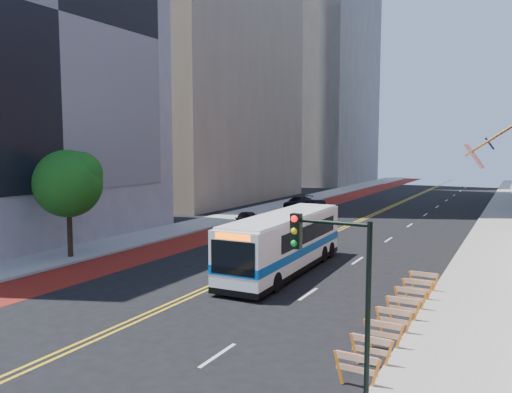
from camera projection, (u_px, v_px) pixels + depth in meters
The scene contains 15 objects.
ground at pixel (147, 315), 20.83m from camera, with size 160.00×160.00×0.00m, color black.
sidewalk_left at pixel (247, 213), 52.77m from camera, with size 4.00×140.00×0.15m, color gray.
sidewalk_right at pixel (499, 231), 41.46m from camera, with size 4.00×140.00×0.15m, color gray.
bus_lane_paint at pixel (280, 216), 50.94m from camera, with size 3.60×140.00×0.01m, color maroon.
center_line_inner at pixel (356, 221), 47.21m from camera, with size 0.14×140.00×0.01m, color gold.
center_line_outer at pixel (360, 222), 47.04m from camera, with size 0.14×140.00×0.01m, color gold.
lane_dashes at pixel (425, 215), 51.87m from camera, with size 0.14×98.20×0.01m.
midrise_left_far at pixel (313, 16), 97.31m from camera, with size 20.00×26.00×65.00m, color slate.
construction_barriers at pixel (398, 312), 19.24m from camera, with size 1.42×10.91×1.00m.
street_tree at pixel (69, 181), 30.94m from camera, with size 4.20×4.20×6.70m.
traffic_signal at pixel (335, 274), 12.94m from camera, with size 2.21×0.34×5.07m.
transit_bus at pixel (285, 242), 28.02m from camera, with size 3.03×12.00×3.28m.
car_a at pixel (245, 220), 43.30m from camera, with size 1.69×4.20×1.43m, color black.
car_b at pixel (316, 207), 53.18m from camera, with size 1.46×4.18×1.38m, color black.
car_c at pixel (298, 202), 57.77m from camera, with size 1.86×4.57×1.33m, color black.
Camera 1 is at (13.61, -15.66, 6.99)m, focal length 35.00 mm.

